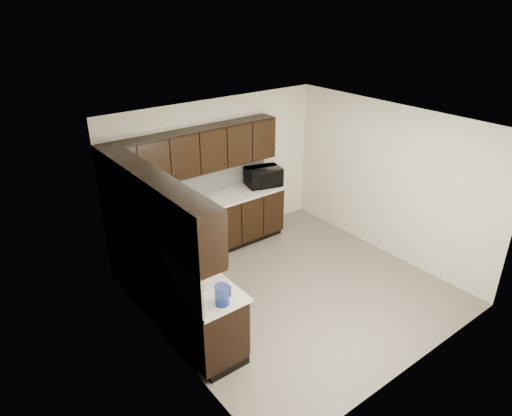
{
  "coord_description": "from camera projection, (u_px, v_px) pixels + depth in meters",
  "views": [
    {
      "loc": [
        -3.85,
        -4.12,
        4.01
      ],
      "look_at": [
        -0.23,
        0.6,
        1.19
      ],
      "focal_mm": 32.0,
      "sensor_mm": 36.0,
      "label": 1
    }
  ],
  "objects": [
    {
      "name": "ceiling",
      "position": [
        300.0,
        125.0,
        5.72
      ],
      "size": [
        4.0,
        4.0,
        0.0
      ],
      "primitive_type": "plane",
      "rotation": [
        3.14,
        0.0,
        0.0
      ],
      "color": "white",
      "rests_on": "wall_back"
    },
    {
      "name": "dishwasher",
      "position": [
        201.0,
        235.0,
        7.18
      ],
      "size": [
        0.58,
        0.04,
        0.78
      ],
      "color": "beige",
      "rests_on": "lower_cabinets"
    },
    {
      "name": "wall_right",
      "position": [
        388.0,
        181.0,
        7.36
      ],
      "size": [
        0.02,
        4.0,
        2.5
      ],
      "primitive_type": "cube",
      "color": "beige",
      "rests_on": "floor"
    },
    {
      "name": "storage_bin",
      "position": [
        175.0,
        257.0,
        5.64
      ],
      "size": [
        0.53,
        0.4,
        0.2
      ],
      "primitive_type": "cube",
      "rotation": [
        0.0,
        0.0,
        0.04
      ],
      "color": "silver",
      "rests_on": "countertop"
    },
    {
      "name": "wall_front",
      "position": [
        423.0,
        280.0,
        4.82
      ],
      "size": [
        4.0,
        0.02,
        2.5
      ],
      "primitive_type": "cube",
      "color": "beige",
      "rests_on": "floor"
    },
    {
      "name": "blue_pitcher",
      "position": [
        222.0,
        295.0,
        4.91
      ],
      "size": [
        0.2,
        0.2,
        0.24
      ],
      "primitive_type": "cylinder",
      "rotation": [
        0.0,
        0.0,
        -0.35
      ],
      "color": "navy",
      "rests_on": "countertop"
    },
    {
      "name": "lower_cabinets",
      "position": [
        195.0,
        256.0,
        6.86
      ],
      "size": [
        3.0,
        2.8,
        0.9
      ],
      "color": "black",
      "rests_on": "floor"
    },
    {
      "name": "sink",
      "position": [
        192.0,
        280.0,
        5.48
      ],
      "size": [
        0.54,
        0.82,
        0.42
      ],
      "color": "beige",
      "rests_on": "countertop"
    },
    {
      "name": "countertop",
      "position": [
        193.0,
        227.0,
        6.64
      ],
      "size": [
        3.03,
        2.83,
        0.04
      ],
      "color": "white",
      "rests_on": "lower_cabinets"
    },
    {
      "name": "wall_left",
      "position": [
        164.0,
        262.0,
        5.16
      ],
      "size": [
        0.02,
        4.0,
        2.5
      ],
      "primitive_type": "cube",
      "color": "beige",
      "rests_on": "floor"
    },
    {
      "name": "soap_bottle_a",
      "position": [
        205.0,
        265.0,
        5.49
      ],
      "size": [
        0.1,
        0.1,
        0.2
      ],
      "primitive_type": "imported",
      "rotation": [
        0.0,
        0.0,
        -0.1
      ],
      "color": "gray",
      "rests_on": "countertop"
    },
    {
      "name": "wall_back",
      "position": [
        217.0,
        173.0,
        7.69
      ],
      "size": [
        4.0,
        0.02,
        2.5
      ],
      "primitive_type": "cube",
      "color": "beige",
      "rests_on": "floor"
    },
    {
      "name": "floor",
      "position": [
        293.0,
        290.0,
        6.79
      ],
      "size": [
        4.0,
        4.0,
        0.0
      ],
      "primitive_type": "plane",
      "color": "gray",
      "rests_on": "ground"
    },
    {
      "name": "teal_tumbler",
      "position": [
        165.0,
        234.0,
        6.19
      ],
      "size": [
        0.09,
        0.09,
        0.2
      ],
      "primitive_type": "cylinder",
      "rotation": [
        0.0,
        0.0,
        0.05
      ],
      "color": "#0D8A95",
      "rests_on": "countertop"
    },
    {
      "name": "microwave",
      "position": [
        263.0,
        177.0,
        7.93
      ],
      "size": [
        0.67,
        0.53,
        0.33
      ],
      "primitive_type": "imported",
      "rotation": [
        0.0,
        0.0,
        -0.24
      ],
      "color": "black",
      "rests_on": "countertop"
    },
    {
      "name": "paper_towel_roll",
      "position": [
        150.0,
        220.0,
        6.44
      ],
      "size": [
        0.17,
        0.17,
        0.31
      ],
      "primitive_type": "cylinder",
      "rotation": [
        0.0,
        0.0,
        0.25
      ],
      "color": "silver",
      "rests_on": "countertop"
    },
    {
      "name": "toaster_oven",
      "position": [
        125.0,
        215.0,
        6.65
      ],
      "size": [
        0.46,
        0.41,
        0.24
      ],
      "primitive_type": "cube",
      "rotation": [
        0.0,
        0.0,
        -0.38
      ],
      "color": "#BBBBBD",
      "rests_on": "countertop"
    },
    {
      "name": "upper_cabinets",
      "position": [
        180.0,
        171.0,
        6.29
      ],
      "size": [
        3.0,
        2.8,
        0.7
      ],
      "color": "black",
      "rests_on": "wall_back"
    },
    {
      "name": "soap_bottle_b",
      "position": [
        152.0,
        246.0,
        5.82
      ],
      "size": [
        0.14,
        0.14,
        0.27
      ],
      "primitive_type": "imported",
      "rotation": [
        0.0,
        0.0,
        0.39
      ],
      "color": "gray",
      "rests_on": "countertop"
    },
    {
      "name": "backsplash",
      "position": [
        172.0,
        209.0,
        6.56
      ],
      "size": [
        3.0,
        2.8,
        0.48
      ],
      "color": "beige",
      "rests_on": "countertop"
    }
  ]
}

